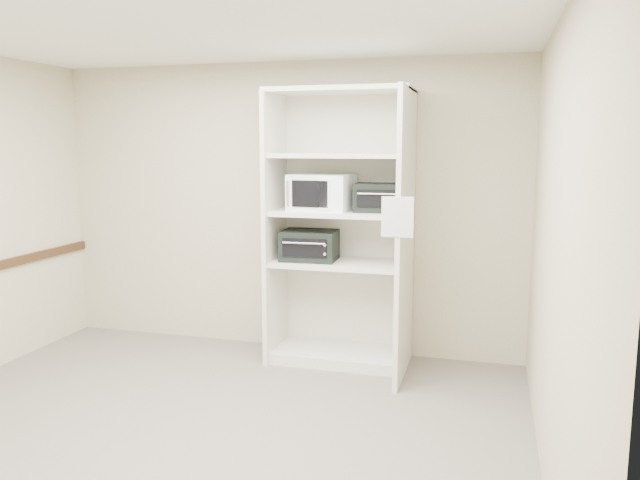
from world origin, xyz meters
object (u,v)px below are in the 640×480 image
(toaster_oven_lower, at_px, (310,245))
(toaster_oven_upper, at_px, (380,198))
(shelving_unit, at_px, (345,238))
(microwave, at_px, (322,192))

(toaster_oven_lower, bearing_deg, toaster_oven_upper, 0.25)
(shelving_unit, relative_size, toaster_oven_lower, 5.03)
(shelving_unit, relative_size, toaster_oven_upper, 5.71)
(microwave, relative_size, toaster_oven_lower, 1.10)
(microwave, height_order, toaster_oven_upper, microwave)
(shelving_unit, xyz_separation_m, microwave, (-0.21, -0.01, 0.40))
(toaster_oven_lower, bearing_deg, microwave, 3.70)
(toaster_oven_upper, xyz_separation_m, toaster_oven_lower, (-0.63, -0.03, -0.44))
(microwave, height_order, toaster_oven_lower, microwave)
(shelving_unit, distance_m, toaster_oven_lower, 0.33)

